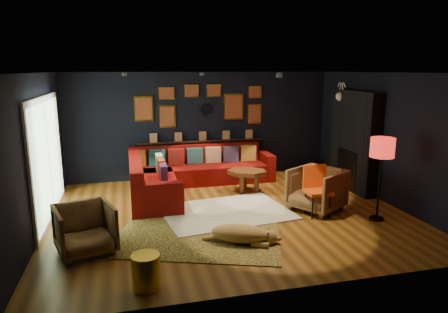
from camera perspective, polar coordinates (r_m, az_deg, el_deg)
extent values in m
plane|color=#915B20|center=(7.61, 0.83, -8.10)|extent=(6.50, 6.50, 0.00)
plane|color=black|center=(9.91, -3.18, 4.45)|extent=(6.50, 0.00, 6.50)
plane|color=black|center=(4.72, 9.36, -4.51)|extent=(6.50, 0.00, 6.50)
plane|color=black|center=(7.18, -25.13, 0.26)|extent=(0.00, 5.50, 5.50)
plane|color=black|center=(8.66, 22.16, 2.41)|extent=(0.00, 5.50, 5.50)
plane|color=beige|center=(7.13, 0.89, 11.88)|extent=(6.50, 6.50, 0.00)
cube|color=maroon|center=(9.60, -3.72, -2.45)|extent=(3.20, 0.95, 0.42)
cube|color=maroon|center=(9.85, -4.12, 0.43)|extent=(3.20, 0.24, 0.46)
cube|color=maroon|center=(10.00, 5.90, -1.24)|extent=(0.22, 0.95, 0.64)
cube|color=maroon|center=(8.42, -9.96, -4.74)|extent=(0.95, 2.20, 0.42)
cube|color=maroon|center=(8.30, -12.52, -2.10)|extent=(0.24, 2.20, 0.46)
cube|color=maroon|center=(7.44, -9.44, -6.14)|extent=(0.95, 0.22, 0.64)
cube|color=#A26522|center=(9.52, -12.24, -0.30)|extent=(0.38, 0.14, 0.38)
cube|color=#185A62|center=(9.54, -9.54, -0.16)|extent=(0.38, 0.14, 0.38)
cube|color=maroon|center=(9.58, -6.86, -0.03)|extent=(0.38, 0.14, 0.38)
cube|color=#2A5A63|center=(9.64, -4.21, 0.11)|extent=(0.38, 0.14, 0.38)
cube|color=tan|center=(9.73, -1.59, 0.25)|extent=(0.38, 0.14, 0.38)
cube|color=#352E4D|center=(9.83, 0.97, 0.38)|extent=(0.38, 0.14, 0.38)
cube|color=#BD842F|center=(9.95, 3.47, 0.50)|extent=(0.38, 0.14, 0.38)
cube|color=beige|center=(9.01, -9.24, -0.90)|extent=(0.14, 0.38, 0.38)
cube|color=maroon|center=(8.52, -8.96, -1.64)|extent=(0.14, 0.38, 0.38)
cube|color=#4C2352|center=(8.04, -8.64, -2.48)|extent=(0.14, 0.38, 0.38)
cube|color=black|center=(9.90, -3.08, 2.21)|extent=(3.20, 0.12, 0.04)
cube|color=gold|center=(9.67, -11.42, 6.71)|extent=(0.45, 0.03, 0.60)
cube|color=#9F4D26|center=(9.65, -11.41, 6.70)|extent=(0.38, 0.01, 0.51)
cube|color=gold|center=(9.73, -8.12, 5.68)|extent=(0.40, 0.03, 0.55)
cube|color=#9F4D26|center=(9.71, -8.11, 5.67)|extent=(0.34, 0.01, 0.47)
cube|color=gold|center=(9.68, -8.22, 8.92)|extent=(0.38, 0.03, 0.30)
cube|color=#9F4D26|center=(9.66, -8.20, 8.91)|extent=(0.32, 0.01, 0.25)
cube|color=gold|center=(10.01, 1.36, 7.13)|extent=(0.50, 0.03, 0.65)
cube|color=#9F4D26|center=(9.99, 1.39, 7.12)|extent=(0.42, 0.01, 0.55)
cube|color=gold|center=(10.18, 4.36, 6.06)|extent=(0.35, 0.03, 0.50)
cube|color=#9F4D26|center=(10.17, 4.39, 6.05)|extent=(0.30, 0.01, 0.42)
cube|color=gold|center=(10.14, 4.41, 9.15)|extent=(0.35, 0.03, 0.30)
cube|color=#9F4D26|center=(10.12, 4.44, 9.15)|extent=(0.30, 0.01, 0.25)
cube|color=gold|center=(9.76, -4.67, 9.32)|extent=(0.35, 0.03, 0.30)
cube|color=#9F4D26|center=(9.74, -4.65, 9.31)|extent=(0.30, 0.01, 0.25)
cube|color=gold|center=(9.86, -1.47, 9.39)|extent=(0.35, 0.03, 0.30)
cube|color=#9F4D26|center=(9.84, -1.45, 9.38)|extent=(0.30, 0.01, 0.25)
cylinder|color=silver|center=(9.85, -2.60, 6.75)|extent=(0.28, 0.03, 0.28)
cone|color=gold|center=(9.90, -1.34, 6.78)|extent=(0.03, 0.16, 0.03)
cone|color=gold|center=(9.89, -1.44, 7.27)|extent=(0.04, 0.16, 0.04)
cone|color=gold|center=(9.87, -1.72, 7.67)|extent=(0.04, 0.16, 0.04)
cone|color=gold|center=(9.85, -2.13, 7.94)|extent=(0.04, 0.16, 0.04)
cone|color=gold|center=(9.83, -2.62, 8.03)|extent=(0.03, 0.16, 0.03)
cone|color=gold|center=(9.82, -3.10, 7.92)|extent=(0.04, 0.16, 0.04)
cone|color=gold|center=(9.81, -3.51, 7.63)|extent=(0.04, 0.16, 0.04)
cone|color=gold|center=(9.81, -3.78, 7.20)|extent=(0.04, 0.16, 0.04)
cone|color=gold|center=(9.81, -3.87, 6.71)|extent=(0.03, 0.16, 0.03)
cone|color=gold|center=(9.82, -3.77, 6.23)|extent=(0.04, 0.16, 0.04)
cone|color=gold|center=(9.84, -3.49, 5.82)|extent=(0.04, 0.16, 0.04)
cone|color=gold|center=(9.86, -3.07, 5.56)|extent=(0.04, 0.16, 0.04)
cone|color=gold|center=(9.88, -2.59, 5.48)|extent=(0.03, 0.16, 0.03)
cone|color=gold|center=(9.89, -2.11, 5.59)|extent=(0.04, 0.16, 0.04)
cone|color=gold|center=(9.90, -1.71, 5.88)|extent=(0.04, 0.16, 0.04)
cone|color=gold|center=(9.90, -1.44, 6.30)|extent=(0.04, 0.16, 0.04)
cube|color=black|center=(9.34, 18.12, 2.13)|extent=(0.30, 1.60, 2.20)
cube|color=black|center=(9.44, 17.54, -1.76)|extent=(0.20, 0.80, 0.90)
cone|color=white|center=(9.71, 17.39, 8.20)|extent=(0.35, 0.28, 0.28)
sphere|color=white|center=(9.59, 16.25, 8.23)|extent=(0.20, 0.20, 0.20)
cylinder|color=white|center=(9.54, 16.60, 9.21)|extent=(0.02, 0.10, 0.28)
cylinder|color=white|center=(9.65, 16.24, 9.26)|extent=(0.02, 0.10, 0.28)
cube|color=white|center=(7.79, -23.96, -0.27)|extent=(0.04, 2.80, 2.20)
cube|color=#A1C496|center=(7.78, -23.78, -0.26)|extent=(0.01, 2.60, 2.00)
cube|color=white|center=(7.78, -23.74, -0.26)|extent=(0.02, 0.06, 2.00)
cylinder|color=black|center=(8.10, -14.04, 11.30)|extent=(0.10, 0.10, 0.06)
cylinder|color=black|center=(8.65, -3.17, 11.68)|extent=(0.10, 0.10, 0.06)
cylinder|color=black|center=(8.71, 7.96, 11.59)|extent=(0.10, 0.10, 0.06)
cylinder|color=black|center=(6.56, 7.89, 11.38)|extent=(0.10, 0.10, 0.06)
cube|color=silver|center=(7.62, 0.31, -7.94)|extent=(2.51, 1.97, 0.03)
cube|color=gold|center=(6.64, -3.76, -11.20)|extent=(3.11, 2.65, 0.02)
cylinder|color=#603014|center=(8.70, 2.58, -4.02)|extent=(0.11, 0.11, 0.36)
cylinder|color=#603014|center=(8.79, 4.68, -3.86)|extent=(0.11, 0.11, 0.36)
cylinder|color=#603014|center=(9.10, 2.90, -3.27)|extent=(0.11, 0.11, 0.36)
cylinder|color=maroon|center=(8.57, -9.86, -4.51)|extent=(0.52, 0.52, 0.34)
imported|color=#BA7F45|center=(6.25, -19.27, -9.48)|extent=(0.97, 0.94, 0.81)
imported|color=#BA7F45|center=(7.84, 13.09, -4.33)|extent=(1.15, 1.17, 0.90)
cylinder|color=gold|center=(5.20, -11.09, -15.84)|extent=(0.36, 0.36, 0.44)
cylinder|color=black|center=(7.40, 12.53, -7.12)|extent=(0.03, 0.03, 0.46)
cylinder|color=black|center=(7.53, 14.85, -6.89)|extent=(0.03, 0.03, 0.46)
cylinder|color=black|center=(7.68, 11.56, -6.33)|extent=(0.03, 0.03, 0.46)
cylinder|color=black|center=(7.81, 13.81, -6.13)|extent=(0.03, 0.03, 0.46)
cube|color=#EE5215|center=(7.53, 13.27, -4.95)|extent=(0.46, 0.46, 0.06)
cube|color=#EE5215|center=(7.63, 12.79, -2.75)|extent=(0.44, 0.07, 0.44)
cylinder|color=black|center=(7.81, 20.94, -8.25)|extent=(0.25, 0.25, 0.04)
cylinder|color=black|center=(7.62, 21.30, -3.81)|extent=(0.04, 0.04, 1.22)
cylinder|color=red|center=(7.47, 21.70, 1.21)|extent=(0.41, 0.41, 0.34)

